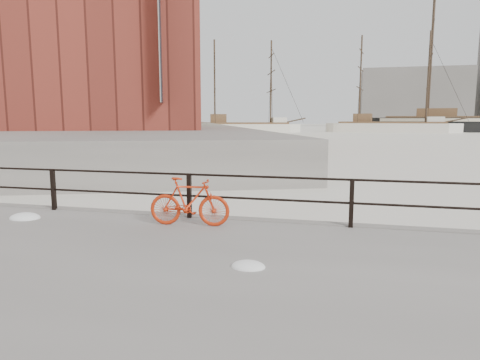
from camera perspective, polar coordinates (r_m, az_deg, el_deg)
The scene contains 14 objects.
ground at distance 9.32m, azimuth 14.44°, elevation -7.97°, with size 400.00×400.00×0.00m, color white.
promenade at distance 5.50m, azimuth 14.73°, elevation -17.69°, with size 36.00×8.00×0.35m, color gray.
far_quay at distance 90.26m, azimuth -12.29°, elevation 6.96°, with size 24.00×150.00×1.80m, color gray.
guardrail at distance 8.98m, azimuth 14.64°, elevation -3.01°, with size 28.00×0.10×1.00m, color black, non-canonical shape.
bicycle at distance 8.88m, azimuth -6.76°, elevation -2.89°, with size 1.67×0.25×1.01m, color red.
schooner_mid at distance 84.98m, azimuth 19.45°, elevation 6.01°, with size 25.75×10.89×18.80m, color beige, non-canonical shape.
schooner_left at distance 79.43m, azimuth 0.39°, elevation 6.35°, with size 22.66×10.30×17.38m, color silver, non-canonical shape.
workboat_near at distance 50.55m, azimuth -22.04°, elevation 4.70°, with size 10.71×3.57×7.00m, color black, non-canonical shape.
workboat_far at distance 58.56m, azimuth -16.24°, elevation 5.37°, with size 9.92×3.43×7.00m, color black, non-canonical shape.
apartment_mustard at distance 58.57m, azimuth -17.20°, elevation 18.02°, with size 22.00×15.00×22.20m, color #BB9741.
apartment_cream at distance 81.06m, azimuth -14.54°, elevation 14.92°, with size 20.00×15.00×21.20m, color beige.
apartment_grey at distance 102.94m, azimuth -13.15°, elevation 14.03°, with size 22.00×15.00×23.20m, color #A1A19C.
apartment_brick at distance 125.68m, azimuth -12.20°, elevation 12.51°, with size 24.00×15.00×21.20m, color brown.
industrial_west at distance 150.45m, azimuth 22.05°, elevation 10.06°, with size 32.00×18.00×18.00m, color gray.
Camera 1 is at (-0.14, -8.96, 2.55)m, focal length 32.00 mm.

